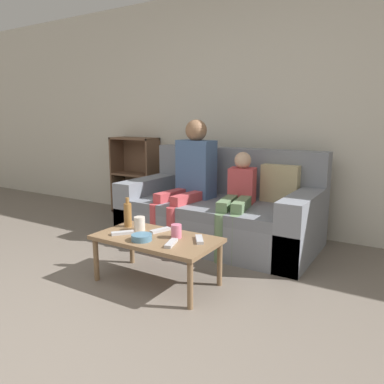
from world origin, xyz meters
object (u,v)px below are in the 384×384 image
at_px(bookshelf, 136,185).
at_px(cup_near, 176,231).
at_px(tv_remote_1, 160,230).
at_px(cup_far, 140,224).
at_px(tv_remote_3, 199,239).
at_px(bottle, 128,214).
at_px(snack_bowl, 142,237).
at_px(couch, 222,213).
at_px(person_child, 238,196).
at_px(coffee_table, 157,242).
at_px(tv_remote_0, 123,233).
at_px(person_adult, 191,172).
at_px(tv_remote_2, 171,243).

relative_size(bookshelf, cup_near, 9.78).
bearing_deg(tv_remote_1, cup_far, -140.64).
xyz_separation_m(tv_remote_3, bottle, (-0.68, 0.01, 0.09)).
relative_size(cup_far, snack_bowl, 0.73).
relative_size(couch, person_child, 2.08).
relative_size(cup_far, tv_remote_3, 0.66).
height_order(coffee_table, bottle, bottle).
xyz_separation_m(coffee_table, cup_near, (0.14, 0.06, 0.09)).
xyz_separation_m(couch, bookshelf, (-1.49, 0.46, 0.07)).
bearing_deg(couch, bookshelf, 162.65).
relative_size(cup_near, tv_remote_1, 0.57).
relative_size(tv_remote_0, snack_bowl, 1.08).
xyz_separation_m(bookshelf, tv_remote_1, (1.47, -1.48, 0.01)).
relative_size(couch, bottle, 7.89).
bearing_deg(tv_remote_1, bookshelf, 153.15).
bearing_deg(snack_bowl, coffee_table, 70.77).
bearing_deg(tv_remote_0, person_adult, 133.50).
height_order(tv_remote_1, tv_remote_2, same).
bearing_deg(person_adult, tv_remote_1, -66.72).
distance_m(couch, tv_remote_1, 1.02).
xyz_separation_m(person_adult, tv_remote_3, (0.66, -0.96, -0.32)).
height_order(tv_remote_0, bottle, bottle).
bearing_deg(cup_near, tv_remote_0, -159.96).
bearing_deg(snack_bowl, tv_remote_3, 29.95).
bearing_deg(coffee_table, couch, 91.88).
bearing_deg(couch, person_adult, -162.89).
distance_m(couch, cup_near, 1.10).
distance_m(coffee_table, cup_far, 0.24).
relative_size(coffee_table, tv_remote_3, 5.55).
relative_size(person_child, cup_near, 9.10).
bearing_deg(coffee_table, person_adult, 107.98).
distance_m(coffee_table, bottle, 0.40).
bearing_deg(person_child, cup_near, -105.17).
height_order(coffee_table, tv_remote_3, tv_remote_3).
height_order(couch, person_adult, person_adult).
relative_size(tv_remote_0, tv_remote_1, 0.92).
bearing_deg(cup_near, tv_remote_2, -69.31).
height_order(tv_remote_1, bottle, bottle).
bearing_deg(snack_bowl, tv_remote_0, 170.04).
distance_m(cup_near, cup_far, 0.35).
bearing_deg(tv_remote_3, person_adult, 89.76).
distance_m(tv_remote_0, tv_remote_3, 0.60).
bearing_deg(couch, snack_bowl, -90.22).
bearing_deg(bookshelf, person_child, -19.85).
distance_m(cup_far, tv_remote_3, 0.53).
bearing_deg(snack_bowl, bottle, 145.62).
distance_m(person_adult, cup_near, 1.13).
bearing_deg(person_child, tv_remote_0, -124.46).
xyz_separation_m(person_child, snack_bowl, (-0.25, -1.09, -0.14)).
bearing_deg(couch, tv_remote_0, -100.24).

